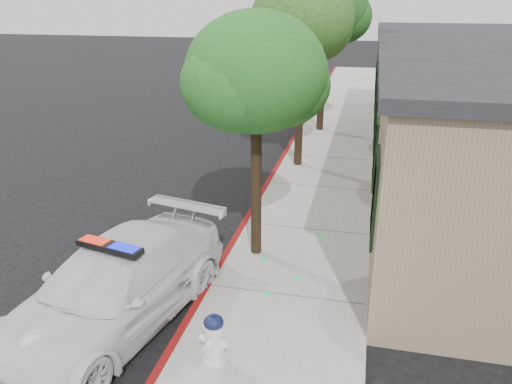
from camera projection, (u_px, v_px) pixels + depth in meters
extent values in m
plane|color=black|center=(205.00, 291.00, 10.07)|extent=(120.00, 120.00, 0.00)
cube|color=gray|center=(304.00, 231.00, 12.43)|extent=(3.20, 60.00, 0.15)
cube|color=maroon|center=(244.00, 225.00, 12.75)|extent=(0.14, 60.00, 0.16)
cube|color=#8D775C|center=(488.00, 113.00, 16.11)|extent=(7.00, 20.00, 4.00)
cube|color=black|center=(500.00, 45.00, 15.32)|extent=(7.30, 20.30, 0.24)
cube|color=black|center=(375.00, 196.00, 9.60)|extent=(0.08, 1.48, 1.68)
cube|color=black|center=(375.00, 152.00, 12.32)|extent=(0.08, 1.48, 1.68)
cube|color=black|center=(376.00, 123.00, 15.04)|extent=(0.08, 1.48, 1.68)
cube|color=black|center=(376.00, 103.00, 17.76)|extent=(0.08, 1.48, 1.68)
cube|color=black|center=(376.00, 89.00, 20.48)|extent=(0.08, 1.48, 1.68)
cube|color=black|center=(377.00, 78.00, 23.20)|extent=(0.08, 1.48, 1.68)
cube|color=black|center=(377.00, 69.00, 25.91)|extent=(0.08, 1.48, 1.68)
imported|color=silver|center=(115.00, 287.00, 8.81)|extent=(3.16, 5.51, 1.50)
cube|color=black|center=(110.00, 247.00, 8.51)|extent=(1.23, 0.53, 0.10)
cube|color=red|center=(95.00, 243.00, 8.63)|extent=(0.56, 0.35, 0.11)
cube|color=#0D1AEA|center=(125.00, 250.00, 8.38)|extent=(0.56, 0.35, 0.11)
cylinder|color=silver|center=(215.00, 360.00, 7.90)|extent=(0.37, 0.37, 0.06)
cylinder|color=silver|center=(214.00, 343.00, 7.78)|extent=(0.30, 0.30, 0.59)
cylinder|color=silver|center=(214.00, 326.00, 7.66)|extent=(0.34, 0.34, 0.04)
ellipsoid|color=#0F1437|center=(214.00, 322.00, 7.64)|extent=(0.31, 0.31, 0.23)
cylinder|color=#0F1437|center=(213.00, 317.00, 7.60)|extent=(0.08, 0.08, 0.06)
cylinder|color=silver|center=(204.00, 338.00, 7.84)|extent=(0.15, 0.14, 0.12)
cylinder|color=silver|center=(225.00, 344.00, 7.70)|extent=(0.15, 0.14, 0.12)
cylinder|color=silver|center=(209.00, 347.00, 7.60)|extent=(0.17, 0.15, 0.15)
cylinder|color=black|center=(256.00, 186.00, 10.70)|extent=(0.23, 0.23, 3.19)
ellipsoid|color=#1E5D1D|center=(256.00, 72.00, 9.82)|extent=(2.83, 2.83, 2.41)
ellipsoid|color=#1E5D1D|center=(279.00, 84.00, 10.14)|extent=(2.12, 2.12, 1.81)
ellipsoid|color=#1E5D1D|center=(237.00, 84.00, 9.65)|extent=(2.21, 2.21, 1.88)
cylinder|color=black|center=(299.00, 109.00, 16.40)|extent=(0.27, 0.27, 3.81)
ellipsoid|color=#1E4716|center=(302.00, 18.00, 15.35)|extent=(3.19, 3.19, 2.71)
ellipsoid|color=#1E4716|center=(312.00, 27.00, 15.82)|extent=(2.58, 2.58, 2.19)
ellipsoid|color=#1E4716|center=(291.00, 25.00, 15.16)|extent=(2.47, 2.47, 2.10)
cylinder|color=black|center=(322.00, 83.00, 20.78)|extent=(0.29, 0.29, 3.92)
ellipsoid|color=#1C4917|center=(325.00, 7.00, 19.68)|extent=(3.36, 3.36, 2.86)
ellipsoid|color=#1C4917|center=(340.00, 16.00, 19.90)|extent=(2.58, 2.58, 2.19)
ellipsoid|color=#1C4917|center=(316.00, 14.00, 19.53)|extent=(2.69, 2.69, 2.28)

